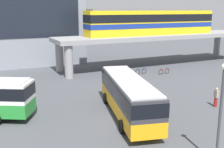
# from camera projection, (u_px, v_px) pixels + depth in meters

# --- Properties ---
(ground_plane) EXTENTS (120.00, 120.00, 0.00)m
(ground_plane) POSITION_uv_depth(u_px,v_px,m) (79.00, 91.00, 30.51)
(ground_plane) COLOR #47494F
(elevated_platform) EXTENTS (32.38, 6.06, 4.87)m
(elevated_platform) POSITION_uv_depth(u_px,v_px,m) (157.00, 39.00, 43.33)
(elevated_platform) COLOR gray
(elevated_platform) RESTS_ON ground_plane
(train) EXTENTS (21.15, 2.96, 3.84)m
(train) POSITION_uv_depth(u_px,v_px,m) (152.00, 22.00, 42.28)
(train) COLOR yellow
(train) RESTS_ON elevated_platform
(bus_main) EXTENTS (5.14, 11.33, 3.22)m
(bus_main) POSITION_uv_depth(u_px,v_px,m) (128.00, 93.00, 22.80)
(bus_main) COLOR orange
(bus_main) RESTS_ON ground_plane
(bicycle_blue) EXTENTS (1.79, 0.13, 1.04)m
(bicycle_blue) POSITION_uv_depth(u_px,v_px,m) (141.00, 71.00, 38.24)
(bicycle_blue) COLOR black
(bicycle_blue) RESTS_ON ground_plane
(bicycle_green) EXTENTS (1.74, 0.54, 1.04)m
(bicycle_green) POSITION_uv_depth(u_px,v_px,m) (133.00, 78.00, 34.82)
(bicycle_green) COLOR black
(bicycle_green) RESTS_ON ground_plane
(bicycle_red) EXTENTS (1.79, 0.12, 1.04)m
(bicycle_red) POSITION_uv_depth(u_px,v_px,m) (164.00, 71.00, 38.24)
(bicycle_red) COLOR black
(bicycle_red) RESTS_ON ground_plane
(bicycle_black) EXTENTS (1.76, 0.42, 1.04)m
(bicycle_black) POSITION_uv_depth(u_px,v_px,m) (116.00, 75.00, 36.00)
(bicycle_black) COLOR black
(bicycle_black) RESTS_ON ground_plane
(pedestrian_at_kerb) EXTENTS (0.32, 0.42, 1.80)m
(pedestrian_at_kerb) POSITION_uv_depth(u_px,v_px,m) (216.00, 98.00, 25.29)
(pedestrian_at_kerb) COLOR maroon
(pedestrian_at_kerb) RESTS_ON ground_plane
(lamp_post) EXTENTS (0.36, 0.36, 5.89)m
(lamp_post) POSITION_uv_depth(u_px,v_px,m) (221.00, 106.00, 15.31)
(lamp_post) COLOR #3F3F44
(lamp_post) RESTS_ON ground_plane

